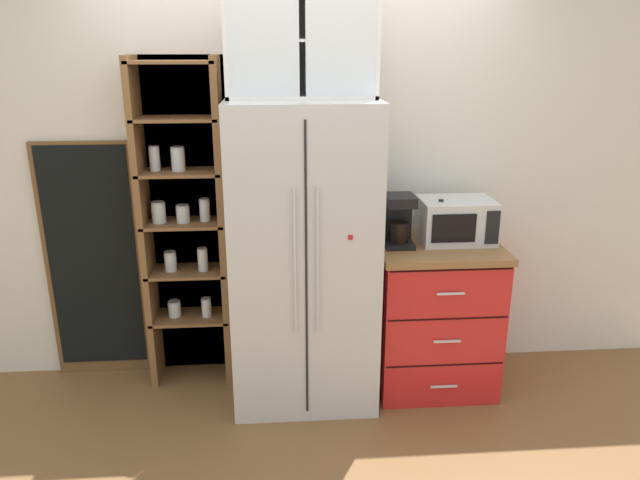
{
  "coord_description": "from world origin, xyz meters",
  "views": [
    {
      "loc": [
        -0.15,
        -3.3,
        2.08
      ],
      "look_at": [
        0.1,
        0.0,
        0.99
      ],
      "focal_mm": 33.44,
      "sensor_mm": 36.0,
      "label": 1
    }
  ],
  "objects_px": {
    "microwave": "(456,220)",
    "bottle_green": "(437,225)",
    "bottle_clear": "(440,225)",
    "coffee_maker": "(398,220)",
    "mug_navy": "(437,234)",
    "chalkboard_menu": "(94,262)",
    "refrigerator": "(303,255)",
    "mug_sage": "(440,238)"
  },
  "relations": [
    {
      "from": "refrigerator",
      "to": "mug_sage",
      "type": "height_order",
      "value": "refrigerator"
    },
    {
      "from": "refrigerator",
      "to": "bottle_clear",
      "type": "height_order",
      "value": "refrigerator"
    },
    {
      "from": "mug_sage",
      "to": "bottle_clear",
      "type": "xyz_separation_m",
      "value": [
        -0.0,
        0.03,
        0.08
      ]
    },
    {
      "from": "mug_navy",
      "to": "bottle_green",
      "type": "relative_size",
      "value": 0.44
    },
    {
      "from": "microwave",
      "to": "chalkboard_menu",
      "type": "relative_size",
      "value": 0.29
    },
    {
      "from": "microwave",
      "to": "bottle_green",
      "type": "height_order",
      "value": "microwave"
    },
    {
      "from": "coffee_maker",
      "to": "chalkboard_menu",
      "type": "relative_size",
      "value": 0.2
    },
    {
      "from": "coffee_maker",
      "to": "mug_sage",
      "type": "relative_size",
      "value": 2.85
    },
    {
      "from": "bottle_green",
      "to": "bottle_clear",
      "type": "bearing_deg",
      "value": -90.0
    },
    {
      "from": "refrigerator",
      "to": "chalkboard_menu",
      "type": "xyz_separation_m",
      "value": [
        -1.31,
        0.33,
        -0.13
      ]
    },
    {
      "from": "coffee_maker",
      "to": "chalkboard_menu",
      "type": "bearing_deg",
      "value": 171.54
    },
    {
      "from": "microwave",
      "to": "bottle_green",
      "type": "xyz_separation_m",
      "value": [
        -0.12,
        0.0,
        -0.03
      ]
    },
    {
      "from": "microwave",
      "to": "mug_navy",
      "type": "distance_m",
      "value": 0.14
    },
    {
      "from": "coffee_maker",
      "to": "bottle_green",
      "type": "height_order",
      "value": "coffee_maker"
    },
    {
      "from": "mug_sage",
      "to": "bottle_clear",
      "type": "distance_m",
      "value": 0.08
    },
    {
      "from": "refrigerator",
      "to": "microwave",
      "type": "relative_size",
      "value": 4.1
    },
    {
      "from": "mug_navy",
      "to": "chalkboard_menu",
      "type": "height_order",
      "value": "chalkboard_menu"
    },
    {
      "from": "mug_sage",
      "to": "chalkboard_menu",
      "type": "distance_m",
      "value": 2.16
    },
    {
      "from": "mug_navy",
      "to": "bottle_clear",
      "type": "distance_m",
      "value": 0.09
    },
    {
      "from": "mug_navy",
      "to": "chalkboard_menu",
      "type": "relative_size",
      "value": 0.07
    },
    {
      "from": "bottle_clear",
      "to": "chalkboard_menu",
      "type": "distance_m",
      "value": 2.17
    },
    {
      "from": "mug_navy",
      "to": "bottle_green",
      "type": "bearing_deg",
      "value": 99.29
    },
    {
      "from": "coffee_maker",
      "to": "mug_navy",
      "type": "xyz_separation_m",
      "value": [
        0.25,
        0.03,
        -0.11
      ]
    },
    {
      "from": "refrigerator",
      "to": "bottle_green",
      "type": "height_order",
      "value": "refrigerator"
    },
    {
      "from": "coffee_maker",
      "to": "mug_sage",
      "type": "distance_m",
      "value": 0.28
    },
    {
      "from": "mug_navy",
      "to": "bottle_green",
      "type": "xyz_separation_m",
      "value": [
        -0.0,
        0.01,
        0.06
      ]
    },
    {
      "from": "coffee_maker",
      "to": "bottle_green",
      "type": "xyz_separation_m",
      "value": [
        0.25,
        0.05,
        -0.05
      ]
    },
    {
      "from": "bottle_clear",
      "to": "chalkboard_menu",
      "type": "relative_size",
      "value": 0.18
    },
    {
      "from": "bottle_green",
      "to": "mug_navy",
      "type": "bearing_deg",
      "value": -80.71
    },
    {
      "from": "mug_navy",
      "to": "bottle_green",
      "type": "distance_m",
      "value": 0.06
    },
    {
      "from": "bottle_green",
      "to": "microwave",
      "type": "bearing_deg",
      "value": -2.15
    },
    {
      "from": "mug_navy",
      "to": "chalkboard_menu",
      "type": "xyz_separation_m",
      "value": [
        -2.13,
        0.25,
        -0.21
      ]
    },
    {
      "from": "refrigerator",
      "to": "chalkboard_menu",
      "type": "height_order",
      "value": "refrigerator"
    },
    {
      "from": "mug_sage",
      "to": "mug_navy",
      "type": "bearing_deg",
      "value": 89.95
    },
    {
      "from": "chalkboard_menu",
      "to": "mug_navy",
      "type": "bearing_deg",
      "value": -6.59
    },
    {
      "from": "refrigerator",
      "to": "microwave",
      "type": "height_order",
      "value": "refrigerator"
    },
    {
      "from": "coffee_maker",
      "to": "mug_sage",
      "type": "height_order",
      "value": "coffee_maker"
    },
    {
      "from": "microwave",
      "to": "coffee_maker",
      "type": "height_order",
      "value": "coffee_maker"
    },
    {
      "from": "coffee_maker",
      "to": "bottle_clear",
      "type": "distance_m",
      "value": 0.25
    },
    {
      "from": "refrigerator",
      "to": "bottle_green",
      "type": "xyz_separation_m",
      "value": [
        0.82,
        0.09,
        0.14
      ]
    },
    {
      "from": "bottle_green",
      "to": "bottle_clear",
      "type": "distance_m",
      "value": 0.07
    },
    {
      "from": "bottle_green",
      "to": "coffee_maker",
      "type": "bearing_deg",
      "value": -169.33
    }
  ]
}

